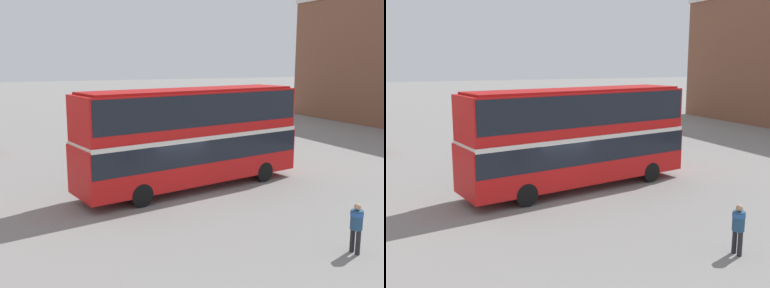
{
  "view_description": "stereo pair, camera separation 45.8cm",
  "coord_description": "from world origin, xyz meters",
  "views": [
    {
      "loc": [
        -7.48,
        -18.01,
        6.0
      ],
      "look_at": [
        1.15,
        0.92,
        2.12
      ],
      "focal_mm": 42.0,
      "sensor_mm": 36.0,
      "label": 1
    },
    {
      "loc": [
        -7.06,
        -18.2,
        6.0
      ],
      "look_at": [
        1.15,
        0.92,
        2.12
      ],
      "focal_mm": 42.0,
      "sensor_mm": 36.0,
      "label": 2
    }
  ],
  "objects": [
    {
      "name": "parked_car_kerb_far",
      "position": [
        12.26,
        12.76,
        0.74
      ],
      "size": [
        4.53,
        1.99,
        1.44
      ],
      "rotation": [
        0.0,
        0.0,
        3.2
      ],
      "color": "slate",
      "rests_on": "ground_plane"
    },
    {
      "name": "pedestrian_foreground",
      "position": [
        2.74,
        -8.01,
        1.0
      ],
      "size": [
        0.41,
        0.41,
        1.64
      ],
      "rotation": [
        0.0,
        0.0,
        3.12
      ],
      "color": "#232328",
      "rests_on": "ground_plane"
    },
    {
      "name": "double_decker_bus",
      "position": [
        1.15,
        0.92,
        2.7
      ],
      "size": [
        11.53,
        4.59,
        4.72
      ],
      "rotation": [
        0.0,
        0.0,
        0.18
      ],
      "color": "red",
      "rests_on": "ground_plane"
    },
    {
      "name": "ground_plane",
      "position": [
        0.0,
        0.0,
        0.0
      ],
      "size": [
        240.0,
        240.0,
        0.0
      ],
      "primitive_type": "plane",
      "color": "gray"
    }
  ]
}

